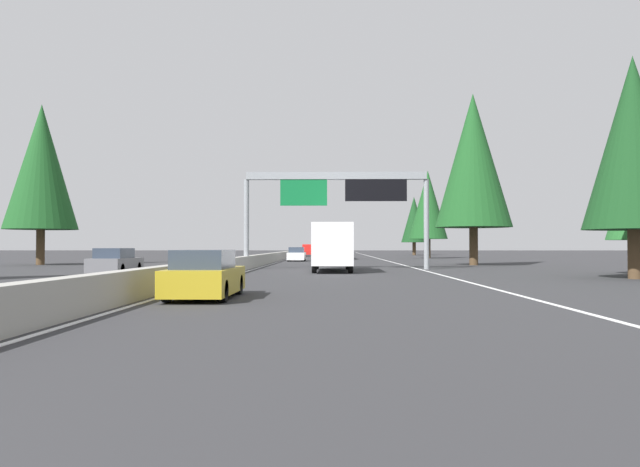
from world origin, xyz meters
TOP-DOWN VIEW (x-y plane):
  - ground_plane at (60.00, 0.00)m, footprint 320.00×320.00m
  - median_barrier at (80.00, 0.30)m, footprint 180.00×0.56m
  - shoulder_stripe_right at (70.00, -11.52)m, footprint 160.00×0.16m
  - shoulder_stripe_median at (70.00, -0.25)m, footprint 160.00×0.16m
  - sign_gantry_overhead at (38.56, -6.03)m, footprint 0.50×12.68m
  - sedan_near_center at (15.72, -1.68)m, footprint 4.40×1.80m
  - box_truck_distant_a at (35.34, -5.59)m, footprint 8.50×2.40m
  - sedan_distant_b at (60.73, -1.88)m, footprint 4.40×1.80m
  - pickup_mid_center at (93.41, -1.88)m, footprint 5.60×2.00m
  - bus_far_right at (71.14, -5.35)m, footprint 11.50×2.55m
  - sedan_mid_left at (118.31, -5.33)m, footprint 4.40×1.80m
  - oncoming_near at (31.20, 6.66)m, footprint 4.40×1.80m
  - conifer_right_foreground at (26.77, -20.16)m, footprint 4.77×4.77m
  - conifer_right_mid at (47.52, -17.33)m, footprint 6.29×6.29m
  - conifer_right_far at (76.29, -18.19)m, footprint 5.05×5.05m
  - conifer_right_distant at (102.74, -20.02)m, footprint 4.50×4.50m
  - conifer_left_near at (47.72, 19.00)m, footprint 5.99×5.99m

SIDE VIEW (x-z plane):
  - ground_plane at x=60.00m, z-range 0.00..0.00m
  - shoulder_stripe_right at x=70.00m, z-range 0.00..0.01m
  - shoulder_stripe_median at x=70.00m, z-range 0.00..0.01m
  - median_barrier at x=80.00m, z-range 0.00..0.90m
  - sedan_near_center at x=15.72m, z-range -0.05..1.42m
  - sedan_distant_b at x=60.73m, z-range -0.05..1.42m
  - sedan_mid_left at x=118.31m, z-range -0.05..1.42m
  - oncoming_near at x=31.20m, z-range -0.05..1.42m
  - pickup_mid_center at x=93.41m, z-range -0.02..1.84m
  - box_truck_distant_a at x=35.34m, z-range 0.14..3.09m
  - bus_far_right at x=71.14m, z-range 0.17..3.27m
  - sign_gantry_overhead at x=38.56m, z-range 1.96..8.61m
  - conifer_right_distant at x=102.74m, z-range 1.10..11.32m
  - conifer_right_foreground at x=26.77m, z-range 1.17..12.01m
  - conifer_right_far at x=76.29m, z-range 1.24..12.71m
  - conifer_left_near at x=47.72m, z-range 1.47..15.08m
  - conifer_right_mid at x=47.52m, z-range 1.55..15.85m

